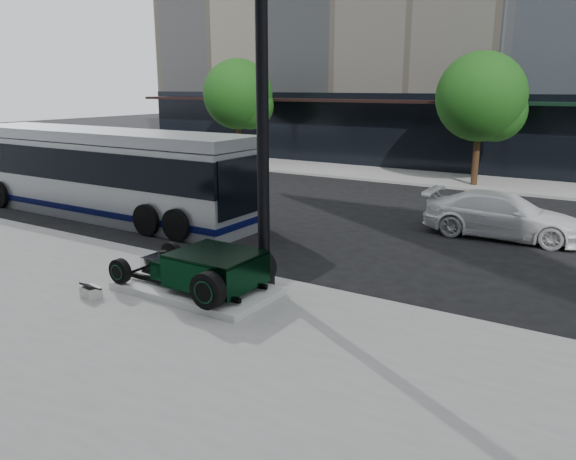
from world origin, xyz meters
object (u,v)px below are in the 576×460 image
Objects in this scene: white_sedan at (503,215)px; transit_bus at (103,172)px; hot_rod at (208,268)px; lamppost at (262,103)px.

transit_bus is at bearing 107.12° from white_sedan.
lamppost reaches higher than hot_rod.
white_sedan is at bearing 64.63° from hot_rod.
transit_bus is 13.15m from white_sedan.
transit_bus is at bearing 152.28° from hot_rod.
transit_bus is 2.66× the size of white_sedan.
lamppost is at bearing -20.26° from transit_bus.
white_sedan is (4.07, 8.59, -0.04)m from hot_rod.
white_sedan reaches higher than hot_rod.
lamppost is at bearing 154.30° from white_sedan.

